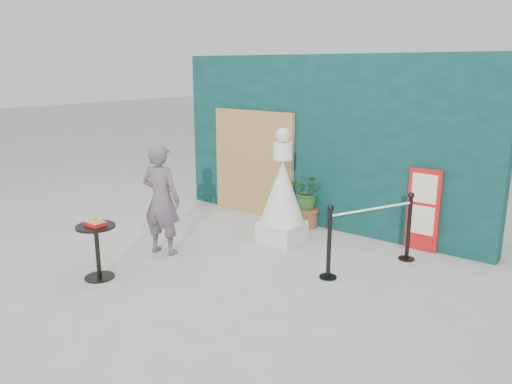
# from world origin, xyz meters

# --- Properties ---
(ground) EXTENTS (60.00, 60.00, 0.00)m
(ground) POSITION_xyz_m (0.00, 0.00, 0.00)
(ground) COLOR #ADAAA5
(ground) RESTS_ON ground
(back_wall) EXTENTS (6.00, 0.30, 3.00)m
(back_wall) POSITION_xyz_m (0.00, 3.15, 1.50)
(back_wall) COLOR #0A2E2C
(back_wall) RESTS_ON ground
(bamboo_fence) EXTENTS (1.80, 0.08, 2.00)m
(bamboo_fence) POSITION_xyz_m (-1.40, 2.94, 1.00)
(bamboo_fence) COLOR tan
(bamboo_fence) RESTS_ON ground
(woman) EXTENTS (0.70, 0.55, 1.70)m
(woman) POSITION_xyz_m (-1.21, 0.43, 0.85)
(woman) COLOR #635560
(woman) RESTS_ON ground
(menu_board) EXTENTS (0.50, 0.07, 1.30)m
(menu_board) POSITION_xyz_m (1.90, 2.95, 0.65)
(menu_board) COLOR red
(menu_board) RESTS_ON ground
(statue) EXTENTS (0.73, 0.73, 1.88)m
(statue) POSITION_xyz_m (-0.03, 1.93, 0.77)
(statue) COLOR silver
(statue) RESTS_ON ground
(cafe_table) EXTENTS (0.52, 0.52, 0.75)m
(cafe_table) POSITION_xyz_m (-1.20, -0.75, 0.50)
(cafe_table) COLOR black
(cafe_table) RESTS_ON ground
(food_basket) EXTENTS (0.26, 0.19, 0.11)m
(food_basket) POSITION_xyz_m (-1.19, -0.75, 0.79)
(food_basket) COLOR red
(food_basket) RESTS_ON cafe_table
(planter) EXTENTS (0.58, 0.50, 0.98)m
(planter) POSITION_xyz_m (-0.12, 2.88, 0.57)
(planter) COLOR brown
(planter) RESTS_ON ground
(stanchion_barrier) EXTENTS (0.84, 1.54, 1.03)m
(stanchion_barrier) POSITION_xyz_m (1.58, 1.80, 0.49)
(stanchion_barrier) COLOR black
(stanchion_barrier) RESTS_ON ground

